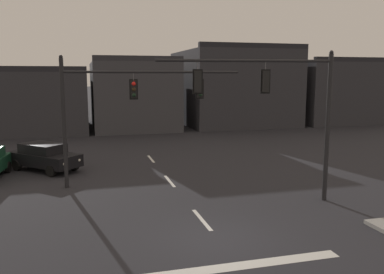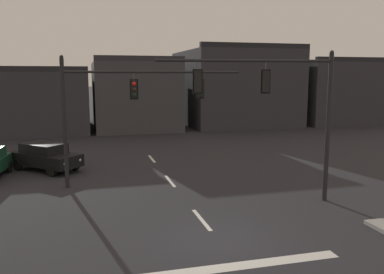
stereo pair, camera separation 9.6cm
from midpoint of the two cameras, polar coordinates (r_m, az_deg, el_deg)
The scene contains 7 objects.
ground_plane at distance 14.31m, azimuth 3.86°, elevation -14.22°, with size 400.00×400.00×0.00m, color #232328.
stop_bar_paint at distance 12.60m, azimuth 6.91°, elevation -17.56°, with size 6.40×0.50×0.01m, color silver.
lane_centreline at distance 16.08m, azimuth 1.53°, elevation -11.55°, with size 0.16×26.40×0.01m.
signal_mast_near_side at distance 17.75m, azimuth 12.38°, elevation 5.21°, with size 7.55×1.18×6.62m.
signal_mast_far_side at distance 20.57m, azimuth -9.94°, elevation 5.16°, with size 8.97×0.65×6.53m.
car_lot_nearside at distance 25.35m, azimuth -19.86°, elevation -2.54°, with size 4.38×4.39×1.61m.
building_row at distance 45.12m, azimuth -2.08°, elevation 6.36°, with size 51.80×13.20×9.18m.
Camera 2 is at (-4.23, -12.48, 5.56)m, focal length 37.88 mm.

